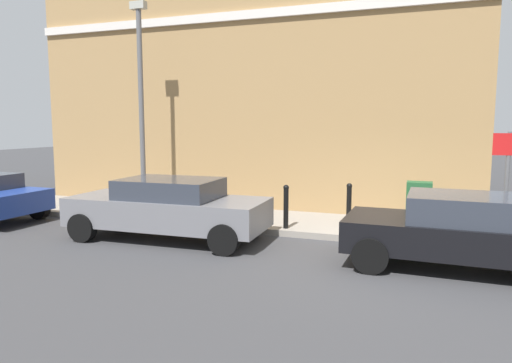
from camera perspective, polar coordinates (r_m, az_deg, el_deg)
name	(u,v)px	position (r m, az deg, el deg)	size (l,w,h in m)	color
ground	(396,256)	(9.67, 16.87, -8.81)	(80.00, 80.00, 0.00)	#38383A
sidewalk	(178,214)	(13.23, -9.56, -4.01)	(2.43, 30.00, 0.15)	gray
corner_building	(274,65)	(17.09, 2.24, 14.12)	(7.40, 13.49, 9.38)	#9E7A4C
car_black	(466,231)	(9.05, 24.46, -5.53)	(1.92, 4.18, 1.36)	black
car_grey	(168,207)	(10.61, -10.77, -3.16)	(1.94, 4.53, 1.38)	slate
utility_cabinet	(419,209)	(11.18, 19.40, -3.19)	(0.46, 0.61, 1.15)	#1E4C28
bollard_near_cabinet	(349,203)	(11.39, 11.39, -2.62)	(0.14, 0.14, 1.04)	black
bollard_far_kerb	(286,205)	(10.91, 3.72, -2.92)	(0.14, 0.14, 1.04)	black
street_sign	(507,171)	(10.53, 28.58, 1.12)	(0.08, 0.60, 2.30)	#59595B
lamppost	(141,98)	(13.32, -13.98, 9.92)	(0.20, 0.44, 5.72)	#59595B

